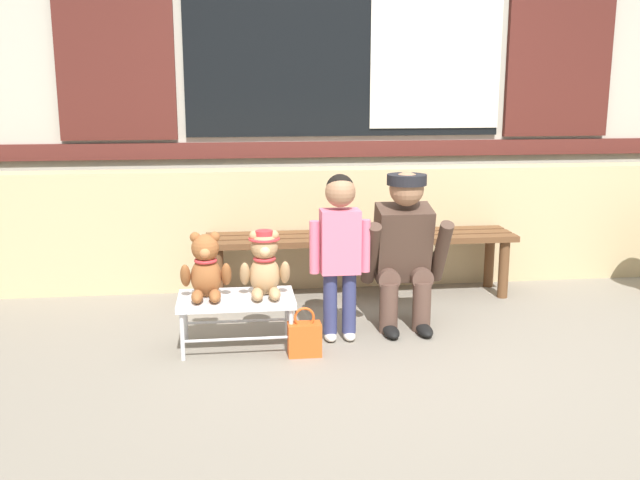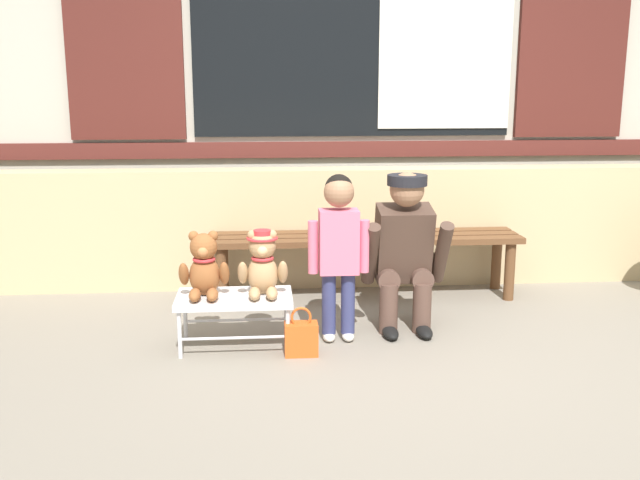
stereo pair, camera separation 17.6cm
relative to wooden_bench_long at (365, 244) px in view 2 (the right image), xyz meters
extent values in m
plane|color=gray|center=(0.01, -1.06, -0.37)|extent=(60.00, 60.00, 0.00)
cube|color=tan|center=(0.01, 0.37, 0.05)|extent=(7.13, 0.25, 0.85)
cube|color=#B7B2A3|center=(0.01, 0.89, 1.41)|extent=(7.28, 0.20, 3.57)
cube|color=#56231E|center=(0.01, 0.77, 0.58)|extent=(6.69, 0.04, 0.12)
cube|color=black|center=(0.01, 0.78, 1.38)|extent=(2.40, 0.03, 1.40)
cube|color=silver|center=(0.70, 0.76, 1.38)|extent=(1.01, 0.02, 1.29)
cube|color=#4C1E19|center=(-1.67, 0.77, 1.38)|extent=(0.84, 0.05, 1.43)
cube|color=#4C1E19|center=(1.69, 0.77, 1.38)|extent=(0.84, 0.05, 1.43)
cube|color=brown|center=(0.00, -0.14, 0.05)|extent=(2.10, 0.11, 0.04)
cube|color=brown|center=(0.00, 0.00, 0.05)|extent=(2.10, 0.11, 0.04)
cube|color=brown|center=(0.00, 0.14, 0.05)|extent=(2.10, 0.11, 0.04)
cylinder|color=brown|center=(-0.97, -0.14, -0.17)|extent=(0.07, 0.07, 0.40)
cylinder|color=brown|center=(-0.97, 0.14, -0.17)|extent=(0.07, 0.07, 0.40)
cylinder|color=brown|center=(0.97, -0.14, -0.17)|extent=(0.07, 0.07, 0.40)
cylinder|color=brown|center=(0.97, 0.14, -0.17)|extent=(0.07, 0.07, 0.40)
cube|color=silver|center=(-0.86, -0.89, -0.09)|extent=(0.64, 0.36, 0.04)
cylinder|color=silver|center=(-1.15, -1.04, -0.24)|extent=(0.02, 0.02, 0.26)
cylinder|color=silver|center=(-1.15, -0.74, -0.24)|extent=(0.02, 0.02, 0.26)
cylinder|color=silver|center=(-0.57, -1.04, -0.24)|extent=(0.02, 0.02, 0.26)
cylinder|color=silver|center=(-0.57, -0.74, -0.24)|extent=(0.02, 0.02, 0.26)
cylinder|color=silver|center=(-0.86, -1.04, -0.27)|extent=(0.58, 0.02, 0.02)
cylinder|color=silver|center=(-0.86, -0.74, -0.27)|extent=(0.58, 0.02, 0.02)
ellipsoid|color=#93562D|center=(-1.02, -0.87, 0.04)|extent=(0.17, 0.14, 0.22)
sphere|color=#93562D|center=(-1.02, -0.88, 0.20)|extent=(0.15, 0.15, 0.15)
sphere|color=#C87B48|center=(-1.02, -0.93, 0.19)|extent=(0.06, 0.06, 0.06)
sphere|color=#93562D|center=(-1.07, -0.87, 0.26)|extent=(0.06, 0.06, 0.06)
ellipsoid|color=#93562D|center=(-1.13, -0.90, 0.06)|extent=(0.06, 0.11, 0.16)
ellipsoid|color=#93562D|center=(-1.06, -0.98, -0.04)|extent=(0.06, 0.15, 0.06)
sphere|color=#93562D|center=(-0.96, -0.87, 0.26)|extent=(0.06, 0.06, 0.06)
ellipsoid|color=#93562D|center=(-0.91, -0.90, 0.06)|extent=(0.06, 0.11, 0.16)
ellipsoid|color=#93562D|center=(-0.97, -0.98, -0.04)|extent=(0.06, 0.15, 0.06)
torus|color=red|center=(-1.02, -0.87, 0.13)|extent=(0.13, 0.13, 0.02)
ellipsoid|color=tan|center=(-0.70, -0.87, 0.04)|extent=(0.17, 0.14, 0.22)
sphere|color=tan|center=(-0.70, -0.88, 0.20)|extent=(0.15, 0.15, 0.15)
sphere|color=#F4C188|center=(-0.70, -0.93, 0.19)|extent=(0.06, 0.06, 0.06)
sphere|color=tan|center=(-0.75, -0.87, 0.26)|extent=(0.06, 0.06, 0.06)
ellipsoid|color=tan|center=(-0.81, -0.90, 0.06)|extent=(0.06, 0.11, 0.16)
ellipsoid|color=tan|center=(-0.74, -0.98, -0.04)|extent=(0.06, 0.15, 0.06)
sphere|color=tan|center=(-0.64, -0.87, 0.26)|extent=(0.06, 0.06, 0.06)
ellipsoid|color=tan|center=(-0.59, -0.90, 0.06)|extent=(0.06, 0.11, 0.16)
ellipsoid|color=tan|center=(-0.65, -0.98, -0.04)|extent=(0.06, 0.15, 0.06)
torus|color=red|center=(-0.70, -0.87, 0.13)|extent=(0.13, 0.13, 0.02)
cylinder|color=red|center=(-0.70, -0.87, 0.24)|extent=(0.17, 0.17, 0.01)
cylinder|color=red|center=(-0.70, -0.87, 0.27)|extent=(0.10, 0.10, 0.04)
cylinder|color=navy|center=(-0.32, -0.82, -0.15)|extent=(0.08, 0.08, 0.36)
ellipsoid|color=silver|center=(-0.32, -0.84, -0.35)|extent=(0.07, 0.12, 0.05)
cylinder|color=navy|center=(-0.21, -0.82, -0.15)|extent=(0.08, 0.08, 0.36)
ellipsoid|color=silver|center=(-0.21, -0.84, -0.35)|extent=(0.07, 0.12, 0.05)
cube|color=#E56B89|center=(-0.27, -0.82, 0.21)|extent=(0.22, 0.15, 0.36)
cylinder|color=#E56B89|center=(-0.41, -0.82, 0.18)|extent=(0.06, 0.06, 0.30)
cylinder|color=#E56B89|center=(-0.12, -0.82, 0.18)|extent=(0.06, 0.06, 0.30)
sphere|color=#9E7051|center=(-0.27, -0.82, 0.49)|extent=(0.17, 0.17, 0.17)
sphere|color=black|center=(-0.27, -0.81, 0.51)|extent=(0.16, 0.16, 0.16)
cylinder|color=brown|center=(0.04, -0.73, -0.22)|extent=(0.11, 0.11, 0.30)
cylinder|color=brown|center=(0.04, -0.59, -0.05)|extent=(0.13, 0.32, 0.13)
ellipsoid|color=black|center=(0.04, -0.81, -0.34)|extent=(0.09, 0.20, 0.06)
cylinder|color=brown|center=(0.24, -0.73, -0.22)|extent=(0.11, 0.11, 0.30)
cylinder|color=brown|center=(0.24, -0.59, -0.05)|extent=(0.13, 0.32, 0.13)
ellipsoid|color=black|center=(0.24, -0.81, -0.34)|extent=(0.09, 0.20, 0.06)
cube|color=#473328|center=(0.14, -0.62, 0.15)|extent=(0.32, 0.30, 0.47)
cylinder|color=#473328|center=(-0.07, -0.72, 0.11)|extent=(0.08, 0.28, 0.40)
cylinder|color=#473328|center=(0.35, -0.72, 0.11)|extent=(0.08, 0.28, 0.40)
sphere|color=#9E7051|center=(0.14, -0.69, 0.48)|extent=(0.20, 0.20, 0.20)
cylinder|color=black|center=(0.14, -0.69, 0.53)|extent=(0.23, 0.23, 0.06)
cube|color=brown|center=(0.33, -0.53, 0.01)|extent=(0.10, 0.22, 0.16)
cube|color=#DB561E|center=(-0.50, -1.04, -0.28)|extent=(0.18, 0.11, 0.18)
torus|color=#DB561E|center=(-0.50, -1.04, -0.16)|extent=(0.11, 0.01, 0.11)
camera|label=1|loc=(-0.87, -4.73, 1.08)|focal=40.50mm
camera|label=2|loc=(-0.69, -4.74, 1.08)|focal=40.50mm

